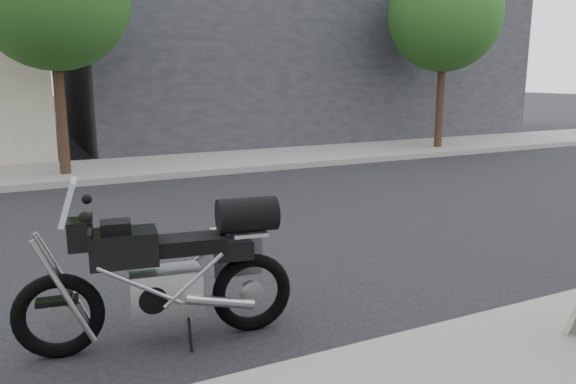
% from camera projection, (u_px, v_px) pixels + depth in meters
% --- Properties ---
extents(ground, '(120.00, 120.00, 0.00)m').
position_uv_depth(ground, '(244.00, 234.00, 8.57)').
color(ground, black).
rests_on(ground, ground).
extents(far_sidewalk, '(44.00, 3.00, 0.15)m').
position_uv_depth(far_sidewalk, '(148.00, 167.00, 14.25)').
color(far_sidewalk, gray).
rests_on(far_sidewalk, ground).
extents(far_building_dark, '(16.00, 11.00, 7.00)m').
position_uv_depth(far_building_dark, '(278.00, 46.00, 22.72)').
color(far_building_dark, '#28282D').
rests_on(far_building_dark, ground).
extents(street_tree_left, '(3.40, 3.40, 5.70)m').
position_uv_depth(street_tree_left, '(445.00, 15.00, 16.89)').
color(street_tree_left, '#3A261A').
rests_on(street_tree_left, far_sidewalk).
extents(motorcycle, '(2.45, 0.82, 1.55)m').
position_uv_depth(motorcycle, '(177.00, 269.00, 5.05)').
color(motorcycle, black).
rests_on(motorcycle, ground).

